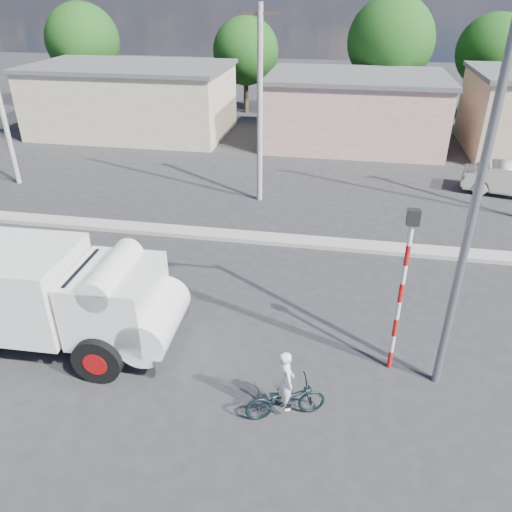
% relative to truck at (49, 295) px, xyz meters
% --- Properties ---
extents(ground_plane, '(120.00, 120.00, 0.00)m').
position_rel_truck_xyz_m(ground_plane, '(5.59, -0.90, -1.55)').
color(ground_plane, '#2A2A2D').
rests_on(ground_plane, ground).
extents(median, '(40.00, 0.80, 0.16)m').
position_rel_truck_xyz_m(median, '(5.59, 7.10, -1.47)').
color(median, '#99968E').
rests_on(median, ground).
extents(truck, '(6.82, 2.89, 2.79)m').
position_rel_truck_xyz_m(truck, '(0.00, 0.00, 0.00)').
color(truck, black).
rests_on(truck, ground).
extents(bicycle, '(1.94, 1.26, 0.97)m').
position_rel_truck_xyz_m(bicycle, '(6.38, -1.49, -1.06)').
color(bicycle, black).
rests_on(bicycle, ground).
extents(cyclist, '(0.53, 0.64, 1.50)m').
position_rel_truck_xyz_m(cyclist, '(6.38, -1.49, -0.80)').
color(cyclist, white).
rests_on(cyclist, ground).
extents(car_cream, '(4.50, 2.34, 1.41)m').
position_rel_truck_xyz_m(car_cream, '(14.86, 13.76, -0.84)').
color(car_cream, beige).
rests_on(car_cream, ground).
extents(traffic_pole, '(0.28, 0.18, 4.36)m').
position_rel_truck_xyz_m(traffic_pole, '(8.79, 0.60, 1.05)').
color(traffic_pole, red).
rests_on(traffic_pole, ground).
extents(streetlight, '(2.34, 0.22, 9.00)m').
position_rel_truck_xyz_m(streetlight, '(9.73, 0.30, 3.42)').
color(streetlight, slate).
rests_on(streetlight, ground).
extents(building_row, '(37.80, 7.30, 4.44)m').
position_rel_truck_xyz_m(building_row, '(6.69, 21.10, 0.59)').
color(building_row, '#C2B192').
rests_on(building_row, ground).
extents(tree_row, '(51.24, 7.43, 8.42)m').
position_rel_truck_xyz_m(tree_row, '(13.04, 27.63, 3.41)').
color(tree_row, '#38281E').
rests_on(tree_row, ground).
extents(utility_poles, '(35.40, 0.24, 8.00)m').
position_rel_truck_xyz_m(utility_poles, '(8.84, 11.10, 2.52)').
color(utility_poles, '#99968E').
rests_on(utility_poles, ground).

